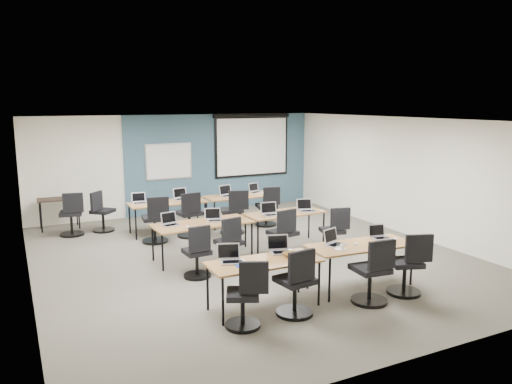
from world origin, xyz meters
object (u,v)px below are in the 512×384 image
laptop_3 (379,235)px  training_table_mid_left (202,225)px  task_chair_3 (408,269)px  task_chair_6 (284,238)px  training_table_front_right (361,247)px  training_table_back_right (241,197)px  task_chair_10 (234,216)px  laptop_2 (334,241)px  laptop_7 (306,208)px  laptop_10 (227,193)px  laptop_1 (280,248)px  task_chair_11 (268,210)px  whiteboard (169,162)px  spare_chair_b (72,218)px  training_table_front_left (264,264)px  task_chair_9 (190,218)px  task_chair_7 (334,235)px  task_chair_0 (246,300)px  task_chair_2 (373,277)px  laptop_0 (231,258)px  laptop_11 (255,190)px  laptop_5 (214,218)px  projector_screen (252,142)px  task_chair_1 (296,288)px  utility_table (59,202)px  task_chair_5 (230,247)px  training_table_mid_right (285,215)px  laptop_6 (271,212)px  laptop_4 (170,222)px  spare_chair_a (101,215)px  task_chair_4 (198,256)px  task_chair_8 (156,223)px

laptop_3 → training_table_mid_left: bearing=145.6°
task_chair_3 → task_chair_6: 2.62m
training_table_front_right → training_table_back_right: (0.06, 4.85, 0.00)m
task_chair_10 → laptop_2: bearing=-70.8°
laptop_7 → laptop_10: 2.51m
task_chair_6 → laptop_7: bearing=26.7°
laptop_1 → task_chair_11: size_ratio=0.35×
laptop_3 → task_chair_6: bearing=130.2°
training_table_front_right → task_chair_3: task_chair_3 is taller
whiteboard → spare_chair_b: whiteboard is taller
training_table_front_left → task_chair_9: 4.30m
whiteboard → spare_chair_b: 3.11m
whiteboard → laptop_1: 6.55m
training_table_mid_left → task_chair_7: task_chair_7 is taller
task_chair_0 → laptop_1: (0.96, 0.76, 0.40)m
task_chair_0 → training_table_front_left: bearing=67.4°
laptop_2 → task_chair_7: (1.08, 1.50, -0.39)m
task_chair_0 → task_chair_2: (2.09, -0.10, 0.03)m
laptop_0 → task_chair_6: 2.57m
laptop_11 → training_table_back_right: bearing=-172.2°
task_chair_2 → laptop_5: (-1.28, 3.27, 0.36)m
whiteboard → task_chair_10: bearing=-75.0°
training_table_back_right → task_chair_6: (-0.48, -2.99, -0.26)m
projector_screen → task_chair_6: projector_screen is taller
task_chair_1 → task_chair_3: size_ratio=1.00×
laptop_10 → utility_table: bearing=146.4°
training_table_front_left → spare_chair_b: bearing=111.5°
laptop_1 → laptop_5: (-0.15, 2.40, -0.00)m
laptop_1 → spare_chair_b: spare_chair_b is taller
laptop_5 → task_chair_5: bearing=-71.0°
training_table_mid_right → laptop_6: size_ratio=4.93×
laptop_4 → laptop_5: (0.88, -0.04, 0.00)m
spare_chair_a → task_chair_11: bearing=-64.8°
spare_chair_a → projector_screen: bearing=-32.7°
task_chair_3 → task_chair_11: 4.96m
laptop_5 → task_chair_4: bearing=-106.5°
task_chair_3 → task_chair_10: bearing=121.4°
task_chair_0 → laptop_5: bearing=100.4°
task_chair_11 → task_chair_8: bearing=-163.2°
training_table_back_right → task_chair_2: 5.51m
task_chair_1 → laptop_5: (-0.01, 3.14, 0.37)m
laptop_10 → spare_chair_b: 3.67m
laptop_0 → laptop_4: 2.54m
laptop_11 → spare_chair_b: bearing=158.3°
laptop_4 → task_chair_10: task_chair_10 is taller
spare_chair_b → task_chair_3: bearing=-43.7°
task_chair_6 → task_chair_11: 2.67m
laptop_1 → projector_screen: bearing=84.5°
task_chair_3 → laptop_10: (-0.76, 5.54, 0.37)m
task_chair_4 → laptop_7: bearing=15.8°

